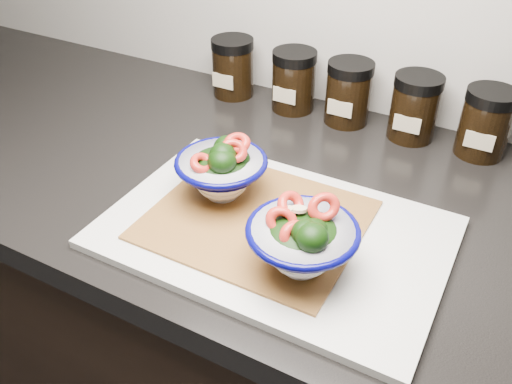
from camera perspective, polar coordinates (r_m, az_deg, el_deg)
The scene contains 11 objects.
cabinet at distance 1.17m, azimuth 1.91°, elevation -18.50°, with size 3.43×0.58×0.86m, color black.
countertop at distance 0.84m, azimuth 2.51°, elevation -0.32°, with size 3.50×0.60×0.04m, color black.
cutting_board at distance 0.73m, azimuth 1.95°, elevation -4.26°, with size 0.45×0.30×0.01m, color silver.
bamboo_mat at distance 0.74m, azimuth -0.00°, elevation -2.90°, with size 0.28×0.24×0.00m, color #AA6E33.
bowl_left at distance 0.76m, azimuth -3.57°, elevation 2.36°, with size 0.13×0.13×0.10m.
bowl_right at distance 0.64m, azimuth 4.91°, elevation -5.17°, with size 0.14×0.14×0.10m.
spice_jar_a at distance 1.08m, azimuth -2.45°, elevation 12.99°, with size 0.08×0.08×0.11m.
spice_jar_b at distance 1.03m, azimuth 3.98°, elevation 11.62°, with size 0.08×0.08×0.11m.
spice_jar_c at distance 0.99m, azimuth 9.70°, elevation 10.27°, with size 0.08×0.08×0.11m.
spice_jar_d at distance 0.96m, azimuth 16.36°, elevation 8.56°, with size 0.08×0.08×0.11m.
spice_jar_e at distance 0.95m, azimuth 23.02°, elevation 6.71°, with size 0.08×0.08×0.11m.
Camera 1 is at (0.29, 0.84, 1.38)m, focal length 38.00 mm.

